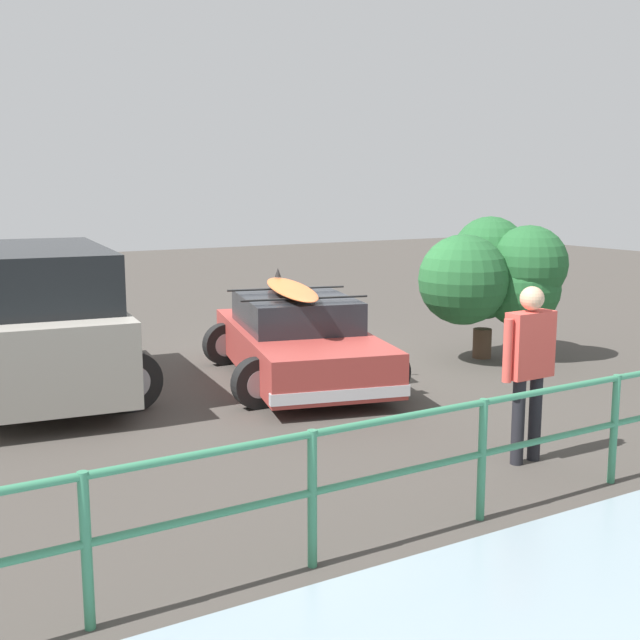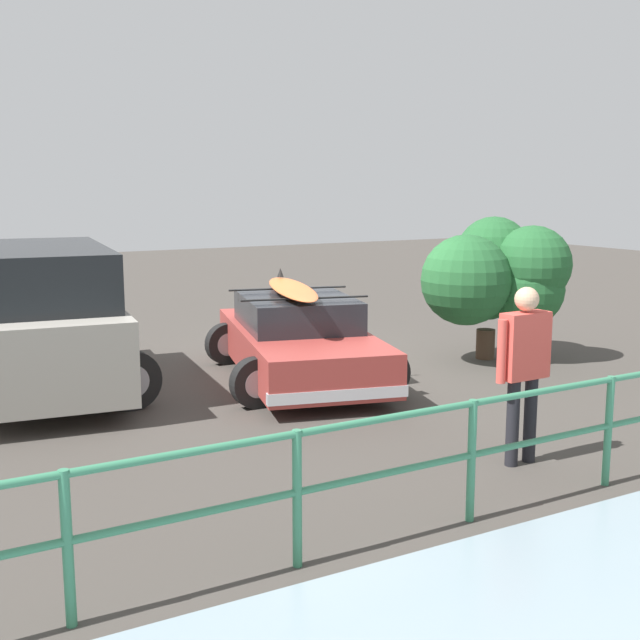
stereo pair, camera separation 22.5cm
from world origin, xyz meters
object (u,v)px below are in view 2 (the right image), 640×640
at_px(sedan_car, 299,339).
at_px(bush_near_left, 500,275).
at_px(suv_car, 44,318).
at_px(person_bystander, 524,359).

xyz_separation_m(sedan_car, bush_near_left, (-3.31, 0.43, 0.78)).
relative_size(suv_car, bush_near_left, 2.01).
distance_m(sedan_car, suv_car, 3.45).
relative_size(person_bystander, bush_near_left, 0.77).
distance_m(person_bystander, bush_near_left, 4.82).
relative_size(sedan_car, person_bystander, 2.48).
height_order(suv_car, person_bystander, suv_car).
distance_m(sedan_car, bush_near_left, 3.43).
relative_size(suv_car, person_bystander, 2.61).
relative_size(sedan_car, suv_car, 0.95).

